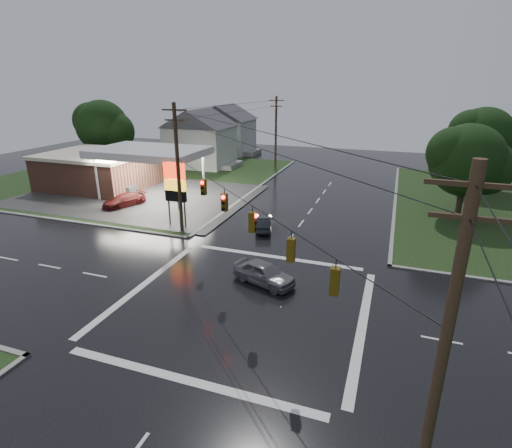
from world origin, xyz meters
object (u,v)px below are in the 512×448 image
(tree_ne_far, at_px, (484,139))
(car_pump, at_px, (124,200))
(car_north, at_px, (263,223))
(car_crossing, at_px, (264,273))
(tree_nw_behind, at_px, (103,126))
(gas_station, at_px, (105,168))
(pylon_sign, at_px, (175,184))
(house_far, at_px, (226,129))
(utility_pole_n, at_px, (276,132))
(tree_ne_near, at_px, (469,161))
(utility_pole_nw, at_px, (178,168))
(house_near, at_px, (200,137))
(utility_pole_se, at_px, (443,354))

(tree_ne_far, distance_m, car_pump, 41.65)
(car_north, relative_size, car_crossing, 0.86)
(tree_nw_behind, bearing_deg, tree_ne_far, 4.49)
(gas_station, height_order, tree_ne_far, tree_ne_far)
(pylon_sign, height_order, car_pump, pylon_sign)
(house_far, relative_size, tree_ne_far, 1.13)
(tree_nw_behind, height_order, car_crossing, tree_nw_behind)
(utility_pole_n, distance_m, car_north, 27.05)
(utility_pole_n, bearing_deg, gas_station, -131.47)
(utility_pole_n, height_order, tree_nw_behind, utility_pole_n)
(house_far, xyz_separation_m, car_crossing, (22.34, -45.21, -3.66))
(gas_station, bearing_deg, pylon_sign, -31.22)
(house_far, distance_m, car_pump, 34.33)
(gas_station, distance_m, car_crossing, 31.12)
(car_crossing, bearing_deg, tree_ne_near, -15.59)
(gas_station, relative_size, tree_ne_near, 2.92)
(tree_ne_far, bearing_deg, utility_pole_nw, -137.41)
(pylon_sign, distance_m, house_near, 27.56)
(house_near, xyz_separation_m, house_far, (-1.00, 12.00, 0.00))
(utility_pole_n, bearing_deg, house_far, 141.23)
(utility_pole_n, distance_m, tree_nw_behind, 25.63)
(tree_ne_near, bearing_deg, tree_ne_far, 75.93)
(utility_pole_nw, xyz_separation_m, house_near, (-11.45, 26.50, -1.32))
(car_crossing, bearing_deg, pylon_sign, 74.70)
(utility_pole_se, height_order, tree_ne_near, utility_pole_se)
(car_north, bearing_deg, gas_station, -35.85)
(utility_pole_n, relative_size, tree_ne_far, 1.07)
(pylon_sign, relative_size, car_pump, 1.29)
(house_far, bearing_deg, utility_pole_nw, -72.08)
(utility_pole_se, height_order, tree_nw_behind, utility_pole_se)
(tree_nw_behind, bearing_deg, car_pump, -47.08)
(pylon_sign, distance_m, car_crossing, 13.73)
(utility_pole_nw, bearing_deg, utility_pole_n, 90.00)
(pylon_sign, distance_m, house_far, 39.21)
(utility_pole_se, height_order, house_far, utility_pole_se)
(utility_pole_nw, xyz_separation_m, car_north, (6.69, 2.75, -5.10))
(gas_station, xyz_separation_m, tree_nw_behind, (-8.17, 10.29, 3.63))
(pylon_sign, bearing_deg, house_far, 106.98)
(utility_pole_se, xyz_separation_m, house_near, (-30.45, 45.50, -1.32))
(house_far, relative_size, tree_ne_near, 1.23)
(gas_station, relative_size, utility_pole_nw, 2.38)
(gas_station, relative_size, car_crossing, 6.00)
(house_near, distance_m, house_far, 12.04)
(utility_pole_n, bearing_deg, tree_ne_near, -34.10)
(car_pump, bearing_deg, tree_ne_far, 51.89)
(tree_ne_near, bearing_deg, car_north, -150.10)
(pylon_sign, distance_m, utility_pole_nw, 2.22)
(tree_ne_far, bearing_deg, tree_nw_behind, -175.51)
(utility_pole_n, relative_size, house_near, 0.95)
(utility_pole_nw, height_order, house_far, utility_pole_nw)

